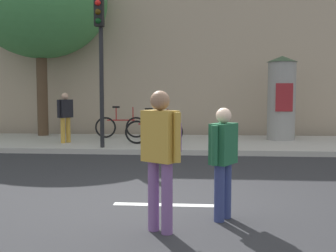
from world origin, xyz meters
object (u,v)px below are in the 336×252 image
pedestrian_near_pole (161,148)px  pedestrian_tallest (223,156)px  poster_column (281,97)px  street_tree (40,1)px  bicycle_leaning (154,131)px  traffic_light (100,48)px  pedestrian_in_dark_shirt (65,114)px  bicycle_upright (121,127)px

pedestrian_near_pole → pedestrian_tallest: (0.79, 0.55, -0.17)m
poster_column → street_tree: size_ratio=0.40×
poster_column → bicycle_leaning: poster_column is taller
bicycle_leaning → street_tree: bearing=153.8°
traffic_light → bicycle_leaning: (1.38, 1.02, -2.40)m
street_tree → pedestrian_tallest: 11.59m
pedestrian_in_dark_shirt → bicycle_leaning: 2.82m
traffic_light → bicycle_leaning: bearing=36.5°
traffic_light → bicycle_upright: 3.53m
pedestrian_near_pole → poster_column: bearing=70.7°
poster_column → pedestrian_in_dark_shirt: (-6.84, -1.39, -0.49)m
traffic_light → street_tree: 4.71m
traffic_light → pedestrian_in_dark_shirt: traffic_light is taller
pedestrian_near_pole → pedestrian_in_dark_shirt: (-3.71, 7.54, 0.00)m
pedestrian_tallest → poster_column: bearing=74.4°
pedestrian_tallest → bicycle_leaning: size_ratio=0.87×
pedestrian_tallest → bicycle_leaning: (-1.73, 6.93, -0.34)m
street_tree → bicycle_upright: street_tree is taller
pedestrian_near_pole → bicycle_upright: size_ratio=1.00×
street_tree → pedestrian_near_pole: bearing=-61.4°
street_tree → bicycle_upright: (2.96, -0.54, -4.39)m
traffic_light → pedestrian_near_pole: size_ratio=2.35×
pedestrian_near_pole → bicycle_leaning: (-0.94, 7.48, -0.51)m
bicycle_upright → traffic_light: bearing=-91.2°
pedestrian_tallest → bicycle_upright: bearing=109.8°
poster_column → bicycle_leaning: 4.43m
poster_column → street_tree: 9.03m
street_tree → pedestrian_near_pole: size_ratio=3.87×
street_tree → bicycle_upright: bearing=-10.3°
poster_column → bicycle_upright: 5.49m
traffic_light → pedestrian_in_dark_shirt: 2.58m
pedestrian_in_dark_shirt → bicycle_leaning: pedestrian_in_dark_shirt is taller
traffic_light → bicycle_leaning: 2.95m
poster_column → traffic_light: bearing=-155.5°
pedestrian_tallest → pedestrian_in_dark_shirt: pedestrian_in_dark_shirt is taller
traffic_light → pedestrian_near_pole: bearing=-70.2°
traffic_light → poster_column: traffic_light is taller
street_tree → poster_column: bearing=-4.5°
pedestrian_tallest → bicycle_leaning: pedestrian_tallest is taller
poster_column → pedestrian_in_dark_shirt: poster_column is taller
pedestrian_in_dark_shirt → bicycle_upright: (1.45, 1.51, -0.52)m
pedestrian_tallest → bicycle_leaning: 7.15m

